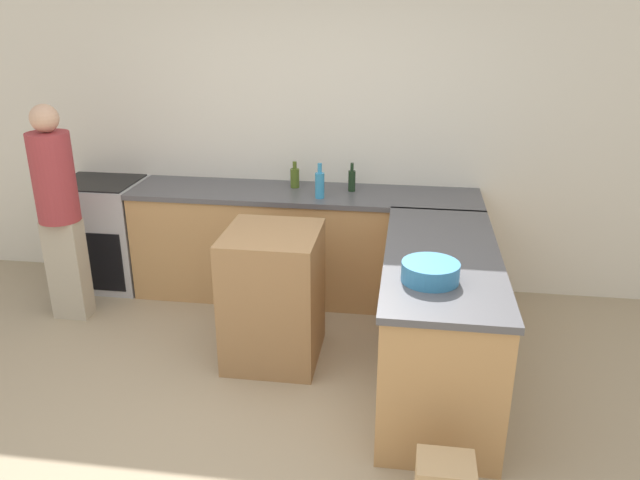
% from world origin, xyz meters
% --- Properties ---
extents(ground_plane, '(14.00, 14.00, 0.00)m').
position_xyz_m(ground_plane, '(0.00, 0.00, 0.00)').
color(ground_plane, tan).
extents(wall_back, '(8.00, 0.06, 2.70)m').
position_xyz_m(wall_back, '(0.00, 2.24, 1.35)').
color(wall_back, silver).
rests_on(wall_back, ground_plane).
extents(counter_back, '(2.78, 0.63, 0.90)m').
position_xyz_m(counter_back, '(0.00, 1.91, 0.45)').
color(counter_back, tan).
rests_on(counter_back, ground_plane).
extents(counter_peninsula, '(0.69, 1.74, 0.90)m').
position_xyz_m(counter_peninsula, '(1.04, 0.75, 0.45)').
color(counter_peninsula, tan).
rests_on(counter_peninsula, ground_plane).
extents(range_oven, '(0.68, 0.61, 0.91)m').
position_xyz_m(range_oven, '(-1.74, 1.91, 0.45)').
color(range_oven, '#ADADB2').
rests_on(range_oven, ground_plane).
extents(island_table, '(0.61, 0.65, 0.92)m').
position_xyz_m(island_table, '(-0.04, 0.92, 0.46)').
color(island_table, '#997047').
rests_on(island_table, ground_plane).
extents(mixing_bowl, '(0.31, 0.31, 0.11)m').
position_xyz_m(mixing_bowl, '(0.96, 0.35, 0.95)').
color(mixing_bowl, teal).
rests_on(mixing_bowl, counter_peninsula).
extents(olive_oil_bottle, '(0.07, 0.07, 0.21)m').
position_xyz_m(olive_oil_bottle, '(-0.09, 2.01, 0.98)').
color(olive_oil_bottle, '#475B1E').
rests_on(olive_oil_bottle, counter_back).
extents(wine_bottle_dark, '(0.06, 0.06, 0.23)m').
position_xyz_m(wine_bottle_dark, '(0.38, 1.98, 0.99)').
color(wine_bottle_dark, black).
rests_on(wine_bottle_dark, counter_back).
extents(dish_soap_bottle, '(0.07, 0.07, 0.27)m').
position_xyz_m(dish_soap_bottle, '(0.15, 1.76, 1.01)').
color(dish_soap_bottle, '#338CBF').
rests_on(dish_soap_bottle, counter_back).
extents(person_by_range, '(0.30, 0.30, 1.65)m').
position_xyz_m(person_by_range, '(-1.73, 1.27, 0.90)').
color(person_by_range, '#ADA38E').
rests_on(person_by_range, ground_plane).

